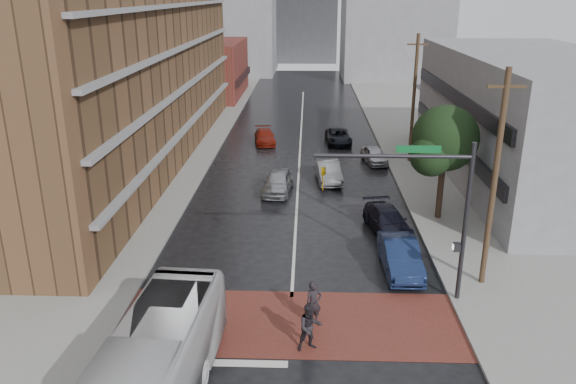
# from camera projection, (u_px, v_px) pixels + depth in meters

# --- Properties ---
(ground) EXTENTS (160.00, 160.00, 0.00)m
(ground) POSITION_uv_depth(u_px,v_px,m) (290.00, 329.00, 22.68)
(ground) COLOR black
(ground) RESTS_ON ground
(crosswalk) EXTENTS (14.00, 5.00, 0.02)m
(crosswalk) POSITION_uv_depth(u_px,v_px,m) (290.00, 322.00, 23.15)
(crosswalk) COLOR maroon
(crosswalk) RESTS_ON ground
(sidewalk_west) EXTENTS (9.00, 90.00, 0.15)m
(sidewalk_west) POSITION_uv_depth(u_px,v_px,m) (161.00, 156.00, 46.58)
(sidewalk_west) COLOR gray
(sidewalk_west) RESTS_ON ground
(sidewalk_east) EXTENTS (9.00, 90.00, 0.15)m
(sidewalk_east) POSITION_uv_depth(u_px,v_px,m) (440.00, 158.00, 45.82)
(sidewalk_east) COLOR gray
(sidewalk_east) RESTS_ON ground
(storefront_west) EXTENTS (8.00, 16.00, 7.00)m
(storefront_west) POSITION_uv_depth(u_px,v_px,m) (211.00, 69.00, 72.75)
(storefront_west) COLOR maroon
(storefront_west) RESTS_ON ground
(building_east) EXTENTS (11.00, 26.00, 9.00)m
(building_east) POSITION_uv_depth(u_px,v_px,m) (533.00, 118.00, 39.46)
(building_east) COLOR gray
(building_east) RESTS_ON ground
(street_tree) EXTENTS (4.20, 4.10, 6.90)m
(street_tree) POSITION_uv_depth(u_px,v_px,m) (445.00, 143.00, 32.15)
(street_tree) COLOR #332319
(street_tree) RESTS_ON ground
(signal_mast) EXTENTS (6.50, 0.30, 7.20)m
(signal_mast) POSITION_uv_depth(u_px,v_px,m) (433.00, 200.00, 23.26)
(signal_mast) COLOR #2D2D33
(signal_mast) RESTS_ON ground
(utility_pole_near) EXTENTS (1.60, 0.26, 10.00)m
(utility_pole_near) POSITION_uv_depth(u_px,v_px,m) (495.00, 180.00, 24.44)
(utility_pole_near) COLOR #473321
(utility_pole_near) RESTS_ON ground
(utility_pole_far) EXTENTS (1.60, 0.26, 10.00)m
(utility_pole_far) POSITION_uv_depth(u_px,v_px,m) (414.00, 99.00, 43.27)
(utility_pole_far) COLOR #473321
(utility_pole_far) RESTS_ON ground
(pedestrian_a) EXTENTS (0.81, 0.69, 1.89)m
(pedestrian_a) POSITION_uv_depth(u_px,v_px,m) (314.00, 303.00, 22.79)
(pedestrian_a) COLOR black
(pedestrian_a) RESTS_ON ground
(pedestrian_b) EXTENTS (1.12, 0.99, 1.93)m
(pedestrian_b) POSITION_uv_depth(u_px,v_px,m) (310.00, 327.00, 21.10)
(pedestrian_b) COLOR black
(pedestrian_b) RESTS_ON ground
(car_travel_a) EXTENTS (2.24, 4.61, 1.51)m
(car_travel_a) POSITION_uv_depth(u_px,v_px,m) (278.00, 182.00, 37.97)
(car_travel_a) COLOR #A4A7AC
(car_travel_a) RESTS_ON ground
(car_travel_b) EXTENTS (2.01, 4.65, 1.49)m
(car_travel_b) POSITION_uv_depth(u_px,v_px,m) (328.00, 171.00, 40.22)
(car_travel_b) COLOR #969A9D
(car_travel_b) RESTS_ON ground
(car_travel_c) EXTENTS (2.34, 4.46, 1.23)m
(car_travel_c) POSITION_uv_depth(u_px,v_px,m) (265.00, 137.00, 50.47)
(car_travel_c) COLOR maroon
(car_travel_c) RESTS_ON ground
(suv_travel) EXTENTS (2.40, 4.70, 1.27)m
(suv_travel) POSITION_uv_depth(u_px,v_px,m) (338.00, 136.00, 50.50)
(suv_travel) COLOR black
(suv_travel) RESTS_ON ground
(car_parked_near) EXTENTS (1.77, 4.74, 1.55)m
(car_parked_near) POSITION_uv_depth(u_px,v_px,m) (400.00, 256.00, 27.21)
(car_parked_near) COLOR #142146
(car_parked_near) RESTS_ON ground
(car_parked_mid) EXTENTS (2.77, 4.97, 1.36)m
(car_parked_mid) POSITION_uv_depth(u_px,v_px,m) (387.00, 221.00, 31.70)
(car_parked_mid) COLOR black
(car_parked_mid) RESTS_ON ground
(car_parked_far) EXTENTS (2.13, 4.00, 1.29)m
(car_parked_far) POSITION_uv_depth(u_px,v_px,m) (374.00, 155.00, 44.64)
(car_parked_far) COLOR #B1B2B9
(car_parked_far) RESTS_ON ground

